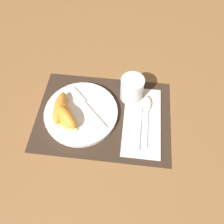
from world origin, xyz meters
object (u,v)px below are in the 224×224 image
at_px(spoon, 146,110).
at_px(citrus_wedge_0, 60,108).
at_px(knife, 138,121).
at_px(fork, 85,105).
at_px(plate, 81,113).
at_px(citrus_wedge_1, 64,113).
at_px(juice_glass, 132,90).
at_px(citrus_wedge_2, 67,117).

xyz_separation_m(spoon, citrus_wedge_0, (-0.27, -0.04, 0.03)).
bearing_deg(knife, citrus_wedge_0, 178.90).
bearing_deg(fork, citrus_wedge_0, -156.74).
bearing_deg(fork, knife, -11.17).
xyz_separation_m(plate, citrus_wedge_1, (-0.05, -0.02, 0.02)).
relative_size(spoon, citrus_wedge_1, 1.43).
relative_size(juice_glass, citrus_wedge_1, 0.66).
bearing_deg(plate, citrus_wedge_2, -132.73).
height_order(plate, spoon, plate).
distance_m(knife, fork, 0.18).
bearing_deg(fork, citrus_wedge_1, -140.75).
xyz_separation_m(plate, knife, (0.19, -0.01, -0.00)).
height_order(citrus_wedge_0, citrus_wedge_1, citrus_wedge_0).
distance_m(juice_glass, citrus_wedge_1, 0.23).
bearing_deg(citrus_wedge_2, knife, 7.13).
height_order(plate, knife, plate).
relative_size(plate, citrus_wedge_1, 1.79).
bearing_deg(citrus_wedge_2, citrus_wedge_0, 132.11).
bearing_deg(juice_glass, citrus_wedge_2, -146.61).
xyz_separation_m(knife, fork, (-0.18, 0.04, 0.01)).
bearing_deg(knife, fork, 168.83).
bearing_deg(plate, knife, -2.91).
xyz_separation_m(plate, citrus_wedge_0, (-0.06, -0.00, 0.02)).
bearing_deg(citrus_wedge_0, juice_glass, 22.96).
distance_m(knife, citrus_wedge_0, 0.25).
distance_m(knife, spoon, 0.05).
distance_m(juice_glass, fork, 0.16).
bearing_deg(citrus_wedge_1, knife, 2.64).
distance_m(knife, citrus_wedge_2, 0.22).
xyz_separation_m(plate, juice_glass, (0.16, 0.09, 0.03)).
bearing_deg(citrus_wedge_0, citrus_wedge_2, -47.89).
bearing_deg(juice_glass, citrus_wedge_1, -152.08).
height_order(spoon, fork, fork).
xyz_separation_m(juice_glass, fork, (-0.15, -0.06, -0.02)).
xyz_separation_m(knife, citrus_wedge_1, (-0.24, -0.01, 0.03)).
xyz_separation_m(citrus_wedge_0, citrus_wedge_2, (0.03, -0.03, 0.00)).
relative_size(plate, citrus_wedge_2, 2.38).
xyz_separation_m(plate, fork, (0.01, 0.03, 0.01)).
relative_size(juice_glass, spoon, 0.46).
relative_size(juice_glass, citrus_wedge_2, 0.87).
bearing_deg(citrus_wedge_0, plate, 4.19).
distance_m(juice_glass, citrus_wedge_0, 0.24).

